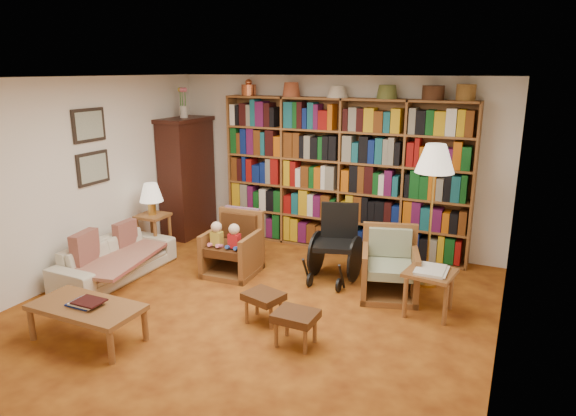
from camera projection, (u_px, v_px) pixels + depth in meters
The scene contains 23 objects.
floor at pixel (253, 310), 5.69m from camera, with size 5.00×5.00×0.00m, color #B1621B.
ceiling at pixel (248, 78), 5.03m from camera, with size 5.00×5.00×0.00m, color white.
wall_back at pixel (333, 163), 7.55m from camera, with size 5.00×5.00×0.00m, color white.
wall_front at pixel (56, 292), 3.17m from camera, with size 5.00×5.00×0.00m, color white.
wall_left at pixel (74, 180), 6.37m from camera, with size 5.00×5.00×0.00m, color white.
wall_right at pixel (510, 232), 4.35m from camera, with size 5.00×5.00×0.00m, color white.
bookshelf at pixel (342, 171), 7.34m from camera, with size 3.60×0.30×2.42m.
curio_cabinet at pixel (187, 176), 8.10m from camera, with size 0.50×0.95×2.40m.
framed_pictures at pixel (91, 147), 6.53m from camera, with size 0.03×0.52×0.97m.
sofa at pixel (115, 259), 6.54m from camera, with size 0.65×1.65×0.48m, color beige.
sofa_throw at pixel (118, 255), 6.51m from camera, with size 0.79×1.47×0.04m, color #C8B892.
cushion_left at pixel (125, 234), 6.85m from camera, with size 0.11×0.36×0.36m, color maroon.
cushion_right at pixel (85, 251), 6.24m from camera, with size 0.13×0.42×0.42m, color maroon.
side_table_lamp at pixel (153, 225), 7.31m from camera, with size 0.41×0.41×0.59m.
table_lamp at pixel (151, 194), 7.19m from camera, with size 0.33×0.33×0.45m.
armchair_leather at pixel (235, 247), 6.69m from camera, with size 0.68×0.72×0.81m.
armchair_sage at pixel (391, 269), 6.03m from camera, with size 0.82×0.83×0.81m.
wheelchair at pixel (335, 245), 6.46m from camera, with size 0.58×0.77×0.96m.
floor_lamp at pixel (435, 164), 6.00m from camera, with size 0.46×0.46×1.74m.
side_table_papers at pixel (430, 278), 5.51m from camera, with size 0.56×0.56×0.52m.
footstool_a at pixel (264, 298), 5.37m from camera, with size 0.45×0.41×0.32m.
footstool_b at pixel (296, 318), 4.91m from camera, with size 0.41×0.35×0.34m.
coffee_table at pixel (86, 309), 4.98m from camera, with size 1.11×0.56×0.43m.
Camera 1 is at (2.53, -4.55, 2.58)m, focal length 32.00 mm.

